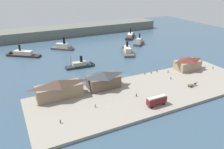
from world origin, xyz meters
The scene contains 25 objects.
ground_plane centered at (0.00, 0.00, 0.00)m, with size 320.00×320.00×0.00m, color #385166.
quay_promenade centered at (0.00, -22.00, 0.60)m, with size 110.00×36.00×1.20m, color gray.
seawall_edge centered at (0.00, -3.60, 0.50)m, with size 110.00×0.80×1.00m, color slate.
ferry_shed_customs_shed centered at (-39.06, -9.52, 5.40)m, with size 20.21×7.78×8.29m.
ferry_shed_central_terminal centered at (-17.67, -9.01, 5.24)m, with size 15.25×9.11×7.97m.
ferry_shed_west_terminal centered at (35.19, -9.52, 4.88)m, with size 14.34×8.41×7.26m.
street_tram centered at (-5.03, -34.16, 3.58)m, with size 8.73×2.66×4.04m.
horse_cart centered at (21.49, -27.63, 2.13)m, with size 5.44×1.55×1.87m.
pedestrian_standing_center centered at (-28.28, -24.38, 1.91)m, with size 0.38×0.38×1.55m.
pedestrian_at_waters_edge centered at (48.94, -16.05, 1.93)m, with size 0.40×0.40×1.61m.
pedestrian_by_tram centered at (21.91, -8.91, 1.91)m, with size 0.38×0.38×1.55m.
pedestrian_near_west_shed centered at (17.47, -16.53, 1.92)m, with size 0.39×0.39×1.59m.
pedestrian_walking_east centered at (-43.70, -28.70, 1.93)m, with size 0.40×0.40×1.60m.
pedestrian_walking_west centered at (-8.39, -24.02, 1.93)m, with size 0.40×0.40×1.60m.
mooring_post_west centered at (13.00, -5.40, 1.65)m, with size 0.44×0.44×0.90m, color black.
mooring_post_center_west centered at (9.16, -4.95, 1.65)m, with size 0.44×0.44×0.90m, color black.
mooring_post_east centered at (47.44, -5.32, 1.65)m, with size 0.44×0.44×0.90m, color black.
mooring_post_center_east centered at (17.05, -5.35, 1.65)m, with size 0.44×0.44×0.90m, color black.
ferry_approaching_west centered at (21.69, 36.56, 1.55)m, with size 13.82×21.97×10.97m.
ferry_moored_west centered at (-16.41, 63.75, 1.64)m, with size 17.64×15.88×11.48m.
ferry_departing_north centered at (42.43, 51.86, 1.59)m, with size 15.36×14.48×10.17m.
ferry_outer_harbor centered at (-48.66, 62.66, 1.42)m, with size 23.77×19.44×9.70m.
ferry_near_quay centered at (47.57, 74.63, 1.46)m, with size 17.98×20.11×10.18m.
ferry_mid_harbor centered at (-16.33, 23.90, 1.27)m, with size 18.68×5.78×9.80m.
far_headland centered at (0.00, 110.00, 4.00)m, with size 180.00×24.00×8.00m, color #60665B.
Camera 1 is at (-56.84, -97.05, 49.46)m, focal length 35.66 mm.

